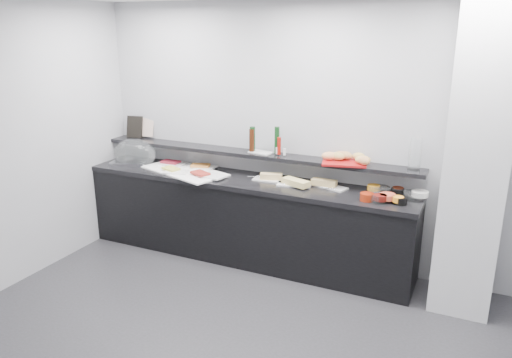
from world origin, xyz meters
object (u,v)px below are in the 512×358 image
at_px(sandwich_plate_mid, 294,185).
at_px(carafe, 415,154).
at_px(bread_tray, 344,162).
at_px(cloche_base, 131,162).
at_px(framed_print, 135,127).
at_px(condiment_tray, 261,152).

bearing_deg(sandwich_plate_mid, carafe, -2.22).
xyz_separation_m(bread_tray, carafe, (0.65, 0.06, 0.14)).
relative_size(cloche_base, bread_tray, 0.96).
height_order(framed_print, carafe, carafe).
height_order(cloche_base, bread_tray, bread_tray).
xyz_separation_m(cloche_base, sandwich_plate_mid, (2.02, 0.04, -0.01)).
xyz_separation_m(condiment_tray, carafe, (1.56, 0.02, 0.14)).
xyz_separation_m(sandwich_plate_mid, condiment_tray, (-0.45, 0.17, 0.25)).
bearing_deg(condiment_tray, framed_print, -172.17).
relative_size(condiment_tray, bread_tray, 0.58).
height_order(cloche_base, carafe, carafe).
distance_m(cloche_base, sandwich_plate_mid, 2.02).
bearing_deg(sandwich_plate_mid, cloche_base, 169.08).
height_order(bread_tray, carafe, carafe).
distance_m(sandwich_plate_mid, carafe, 1.20).
bearing_deg(cloche_base, framed_print, 98.04).
relative_size(sandwich_plate_mid, carafe, 1.14).
relative_size(bread_tray, carafe, 1.40).
bearing_deg(sandwich_plate_mid, framed_print, 161.87).
height_order(sandwich_plate_mid, bread_tray, bread_tray).
bearing_deg(bread_tray, cloche_base, 169.83).
xyz_separation_m(framed_print, condiment_tray, (1.69, -0.06, -0.12)).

